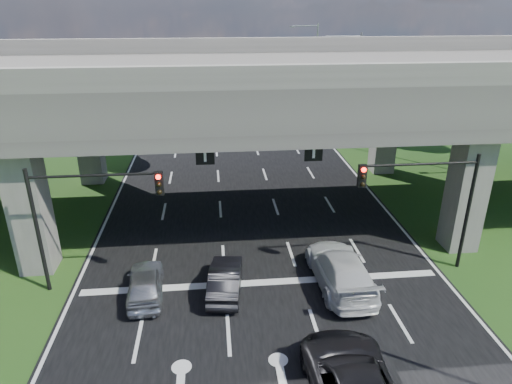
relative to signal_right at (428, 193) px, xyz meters
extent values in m
plane|color=#1E4416|center=(-7.82, -3.94, -4.19)|extent=(160.00, 160.00, 0.00)
cube|color=black|center=(-7.82, 6.06, -4.17)|extent=(18.00, 120.00, 0.03)
cube|color=#363431|center=(-7.82, 8.06, 3.81)|extent=(80.00, 15.00, 2.00)
cube|color=#63605B|center=(-7.82, 0.81, 5.31)|extent=(80.00, 0.50, 1.00)
cube|color=#63605B|center=(-7.82, 15.31, 5.31)|extent=(80.00, 0.50, 1.00)
cube|color=#63605B|center=(-18.82, 2.06, -0.69)|extent=(1.60, 1.60, 7.00)
cube|color=#63605B|center=(-18.82, 14.06, -0.69)|extent=(1.60, 1.60, 7.00)
cube|color=#63605B|center=(3.18, 2.06, -0.69)|extent=(1.60, 1.60, 7.00)
cube|color=#63605B|center=(3.18, 14.06, -0.69)|extent=(1.60, 1.60, 7.00)
cube|color=black|center=(-10.32, 1.06, 1.81)|extent=(0.85, 0.06, 0.85)
cube|color=black|center=(-5.32, 1.06, 1.81)|extent=(0.85, 0.06, 0.85)
cylinder|color=black|center=(2.18, 0.06, -1.19)|extent=(0.18, 0.18, 6.00)
cylinder|color=black|center=(-0.57, 0.06, 1.41)|extent=(5.50, 0.12, 0.12)
cube|color=black|center=(-3.32, -0.12, 1.01)|extent=(0.35, 0.28, 1.05)
sphere|color=#FF0C05|center=(-3.32, -0.28, 1.36)|extent=(0.22, 0.22, 0.22)
cylinder|color=black|center=(-17.82, 0.06, -1.19)|extent=(0.18, 0.18, 6.00)
cylinder|color=black|center=(-15.07, 0.06, 1.41)|extent=(5.50, 0.12, 0.12)
cube|color=black|center=(-12.32, -0.12, 1.01)|extent=(0.35, 0.28, 1.05)
sphere|color=#FF0C05|center=(-12.32, -0.28, 1.36)|extent=(0.22, 0.22, 0.22)
cylinder|color=gray|center=(2.68, 20.06, 0.81)|extent=(0.16, 0.16, 10.00)
cylinder|color=gray|center=(1.18, 20.06, 5.51)|extent=(3.00, 0.10, 0.10)
cube|color=gray|center=(-0.32, 20.06, 5.41)|extent=(0.60, 0.25, 0.18)
cylinder|color=gray|center=(2.68, 36.06, 0.81)|extent=(0.16, 0.16, 10.00)
cylinder|color=gray|center=(1.18, 36.06, 5.51)|extent=(3.00, 0.10, 0.10)
cube|color=gray|center=(-0.32, 36.06, 5.41)|extent=(0.60, 0.25, 0.18)
cylinder|color=black|center=(-21.82, 22.06, -2.54)|extent=(0.36, 0.36, 3.30)
sphere|color=#164E14|center=(-21.82, 22.06, 0.46)|extent=(4.50, 4.50, 4.50)
sphere|color=#164E14|center=(-21.42, 21.76, 1.81)|extent=(3.60, 3.60, 3.60)
sphere|color=#164E14|center=(-22.12, 22.46, -0.44)|extent=(3.30, 3.30, 3.30)
cylinder|color=black|center=(-24.82, 30.06, -2.76)|extent=(0.36, 0.36, 2.86)
sphere|color=#164E14|center=(-24.82, 30.06, -0.16)|extent=(3.90, 3.90, 3.90)
sphere|color=#164E14|center=(-24.42, 29.76, 1.01)|extent=(3.12, 3.12, 3.12)
sphere|color=#164E14|center=(-25.12, 30.46, -0.94)|extent=(2.86, 2.86, 2.86)
cylinder|color=black|center=(-20.82, 38.06, -2.43)|extent=(0.36, 0.36, 3.52)
sphere|color=#164E14|center=(-20.82, 38.06, 0.77)|extent=(4.80, 4.80, 4.80)
sphere|color=#164E14|center=(-20.42, 37.76, 2.21)|extent=(3.84, 3.84, 3.84)
sphere|color=#164E14|center=(-21.12, 38.46, -0.19)|extent=(3.52, 3.52, 3.52)
cylinder|color=black|center=(5.18, 24.06, -2.65)|extent=(0.36, 0.36, 3.08)
sphere|color=#164E14|center=(5.18, 24.06, 0.15)|extent=(4.20, 4.20, 4.20)
sphere|color=#164E14|center=(5.58, 23.76, 1.41)|extent=(3.36, 3.36, 3.36)
sphere|color=#164E14|center=(4.88, 24.46, -0.69)|extent=(3.08, 3.08, 3.08)
cylinder|color=black|center=(8.18, 32.06, -2.76)|extent=(0.36, 0.36, 2.86)
sphere|color=#164E14|center=(8.18, 32.06, -0.16)|extent=(3.90, 3.90, 3.90)
sphere|color=#164E14|center=(8.58, 31.76, 1.01)|extent=(3.12, 3.12, 3.12)
sphere|color=#164E14|center=(7.88, 32.46, -0.94)|extent=(2.86, 2.86, 2.86)
cylinder|color=black|center=(4.18, 40.06, -2.54)|extent=(0.36, 0.36, 3.30)
sphere|color=#164E14|center=(4.18, 40.06, 0.46)|extent=(4.50, 4.50, 4.50)
sphere|color=#164E14|center=(4.58, 39.76, 1.81)|extent=(3.60, 3.60, 3.60)
sphere|color=#164E14|center=(3.88, 40.46, -0.44)|extent=(3.30, 3.30, 3.30)
imported|color=#AEB0B6|center=(-13.22, -0.94, -3.48)|extent=(1.89, 4.09, 1.36)
imported|color=black|center=(-9.62, -0.94, -3.49)|extent=(1.84, 4.16, 1.33)
imported|color=silver|center=(-4.23, -0.94, -3.32)|extent=(2.51, 5.84, 1.68)
camera|label=1|loc=(-9.97, -18.69, 8.35)|focal=32.00mm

